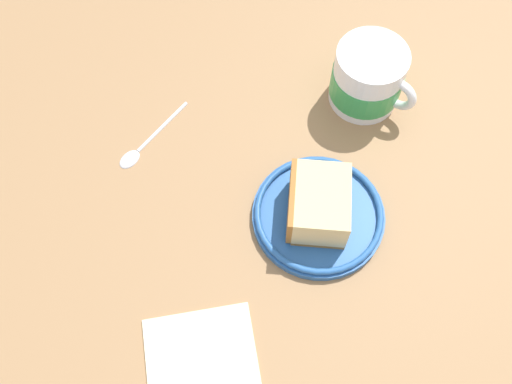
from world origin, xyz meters
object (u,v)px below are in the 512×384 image
Objects in this scene: cake_slice at (319,204)px; teaspoon at (140,147)px; small_plate at (318,215)px; folded_napkin at (203,371)px; tea_mug at (368,78)px.

cake_slice is 0.95× the size of teaspoon.
cake_slice is at bearing 68.50° from small_plate.
cake_slice is at bearing -52.20° from folded_napkin.
teaspoon is (15.37, 18.28, -0.51)cm from small_plate.
small_plate reaches higher than folded_napkin.
tea_mug is at bearing -37.88° from small_plate.
folded_napkin is at bearing 127.80° from cake_slice.
folded_napkin is at bearing 134.06° from tea_mug.
teaspoon is at bearing 1.71° from folded_napkin.
tea_mug is 0.81× the size of folded_napkin.
small_plate is at bearing -130.07° from teaspoon.
small_plate is 21.88cm from folded_napkin.
cake_slice reaches higher than folded_napkin.
cake_slice is 22.00cm from folded_napkin.
small_plate reaches higher than teaspoon.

